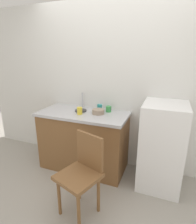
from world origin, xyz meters
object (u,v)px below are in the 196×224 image
at_px(terracotta_bowl, 98,112).
at_px(cup_teal, 100,108).
at_px(chair, 82,171).
at_px(cup_green, 109,109).
at_px(hotplate, 81,111).
at_px(cup_yellow, 80,111).
at_px(refrigerator, 162,146).

xyz_separation_m(terracotta_bowl, cup_teal, (-0.04, 0.15, 0.01)).
xyz_separation_m(chair, cup_green, (-0.03, 0.94, 0.43)).
bearing_deg(cup_green, hotplate, -162.09).
distance_m(chair, cup_yellow, 0.89).
bearing_deg(terracotta_bowl, hotplate, 176.42).
relative_size(cup_teal, cup_yellow, 0.94).
bearing_deg(cup_teal, refrigerator, -10.24).
relative_size(chair, cup_teal, 9.40).
bearing_deg(hotplate, cup_yellow, -69.44).
xyz_separation_m(chair, hotplate, (-0.41, 0.82, 0.40)).
relative_size(hotplate, cup_green, 2.02).
distance_m(cup_teal, cup_green, 0.14).
bearing_deg(cup_yellow, terracotta_bowl, 25.36).
bearing_deg(cup_teal, cup_green, -1.49).
relative_size(chair, terracotta_bowl, 5.22).
distance_m(refrigerator, chair, 1.09).
height_order(chair, cup_green, cup_green).
distance_m(refrigerator, cup_teal, 1.01).
height_order(chair, terracotta_bowl, terracotta_bowl).
relative_size(hotplate, cup_yellow, 1.70).
bearing_deg(cup_yellow, hotplate, 110.56).
bearing_deg(cup_green, terracotta_bowl, -126.20).
bearing_deg(chair, cup_green, 110.05).
bearing_deg(refrigerator, terracotta_bowl, 178.76).
bearing_deg(chair, hotplate, 135.43).
xyz_separation_m(terracotta_bowl, cup_green, (0.11, 0.14, 0.01)).
height_order(hotplate, cup_green, cup_green).
height_order(terracotta_bowl, cup_yellow, cup_yellow).
height_order(chair, cup_yellow, cup_yellow).
bearing_deg(cup_teal, hotplate, -152.44).
xyz_separation_m(terracotta_bowl, cup_yellow, (-0.24, -0.11, 0.02)).
relative_size(terracotta_bowl, hotplate, 1.00).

